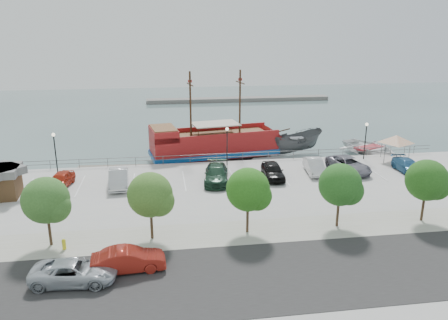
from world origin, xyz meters
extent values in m
plane|color=#485D5C|center=(0.00, 0.00, -1.00)|extent=(160.00, 160.00, 0.00)
cube|color=#272626|center=(0.00, -16.00, 0.01)|extent=(100.00, 8.00, 0.04)
cube|color=gray|center=(0.00, -10.00, 0.01)|extent=(100.00, 4.00, 0.05)
cylinder|color=#5C5D5F|center=(0.00, 7.80, 0.95)|extent=(50.00, 0.06, 0.06)
cylinder|color=#5C5D5F|center=(0.00, 7.80, 0.55)|extent=(50.00, 0.06, 0.06)
cube|color=slate|center=(10.00, 55.00, -0.60)|extent=(40.00, 3.00, 0.80)
cube|color=maroon|center=(-0.74, 12.23, 0.80)|extent=(15.73, 7.19, 2.46)
cube|color=#114E9B|center=(-0.74, 12.23, -0.01)|extent=(16.06, 7.52, 0.57)
cone|color=maroon|center=(7.48, 13.61, 0.80)|extent=(3.75, 4.99, 4.55)
cube|color=maroon|center=(-6.81, 11.20, 2.69)|extent=(3.59, 5.14, 1.33)
cube|color=brown|center=(-6.81, 11.20, 3.40)|extent=(3.34, 4.74, 0.11)
cube|color=brown|center=(-0.28, 12.31, 2.08)|extent=(12.84, 6.16, 0.14)
cube|color=maroon|center=(-1.12, 14.47, 2.36)|extent=(14.98, 2.71, 0.66)
cube|color=maroon|center=(-0.36, 9.99, 2.36)|extent=(14.98, 2.71, 0.66)
cylinder|color=#382111|center=(2.53, 12.78, 5.91)|extent=(0.26, 0.26, 7.77)
cylinder|color=#382111|center=(-3.55, 11.75, 5.91)|extent=(0.26, 0.26, 7.77)
cylinder|color=#382111|center=(2.53, 12.78, 8.28)|extent=(0.60, 2.82, 0.13)
cylinder|color=#382111|center=(-3.55, 11.75, 8.28)|extent=(0.60, 2.82, 0.13)
cube|color=beige|center=(-0.56, 12.26, 3.45)|extent=(6.02, 4.46, 0.11)
cylinder|color=#382111|center=(8.13, 13.72, 1.94)|extent=(2.35, 0.54, 0.56)
imported|color=#4C4E51|center=(9.84, 12.53, 0.44)|extent=(7.97, 4.97, 2.89)
imported|color=white|center=(18.87, 10.85, -0.21)|extent=(7.83, 9.06, 1.57)
cube|color=#696458|center=(-12.80, 9.20, -0.78)|extent=(7.91, 2.82, 0.44)
cube|color=gray|center=(7.11, 9.20, -0.80)|extent=(7.36, 4.88, 0.41)
cube|color=slate|center=(16.70, 9.20, -0.81)|extent=(6.58, 2.21, 0.37)
cube|color=#4E341E|center=(-21.43, 0.13, 1.09)|extent=(3.17, 3.17, 2.19)
cylinder|color=slate|center=(18.37, 7.03, 1.08)|extent=(0.09, 0.09, 2.17)
cylinder|color=slate|center=(20.78, 6.16, 1.08)|extent=(0.09, 0.09, 2.17)
cylinder|color=slate|center=(17.50, 4.63, 1.08)|extent=(0.09, 0.09, 2.17)
cylinder|color=slate|center=(19.90, 3.75, 1.08)|extent=(0.09, 0.09, 2.17)
pyramid|color=silver|center=(19.14, 5.39, 3.00)|extent=(5.31, 5.31, 0.89)
imported|color=#A6AEB6|center=(-12.52, -15.06, 0.70)|extent=(5.22, 2.73, 1.40)
imported|color=maroon|center=(-9.40, -14.16, 0.75)|extent=(4.67, 1.91, 1.51)
cylinder|color=yellow|center=(-13.96, -10.80, 0.32)|extent=(0.26, 0.26, 0.64)
sphere|color=yellow|center=(-13.96, -10.80, 0.66)|extent=(0.28, 0.28, 0.28)
cylinder|color=black|center=(-18.00, 6.50, 2.00)|extent=(0.12, 0.12, 4.00)
sphere|color=#FFF2CC|center=(-18.00, 6.50, 4.10)|extent=(0.36, 0.36, 0.36)
cylinder|color=black|center=(0.00, 6.50, 2.00)|extent=(0.12, 0.12, 4.00)
sphere|color=#FFF2CC|center=(0.00, 6.50, 4.10)|extent=(0.36, 0.36, 0.36)
cylinder|color=black|center=(16.00, 6.50, 2.00)|extent=(0.12, 0.12, 4.00)
sphere|color=#FFF2CC|center=(16.00, 6.50, 4.10)|extent=(0.36, 0.36, 0.36)
cylinder|color=#473321|center=(-15.00, -10.00, 1.10)|extent=(0.20, 0.20, 2.20)
sphere|color=#2F5822|center=(-15.00, -10.00, 3.40)|extent=(3.20, 3.20, 3.20)
sphere|color=#2F5822|center=(-14.40, -10.30, 3.00)|extent=(2.20, 2.20, 2.20)
cylinder|color=#473321|center=(-8.00, -10.00, 1.10)|extent=(0.20, 0.20, 2.20)
sphere|color=#385E22|center=(-8.00, -10.00, 3.40)|extent=(3.20, 3.20, 3.20)
sphere|color=#385E22|center=(-7.40, -10.30, 3.00)|extent=(2.20, 2.20, 2.20)
cylinder|color=#473321|center=(-1.00, -10.00, 1.10)|extent=(0.20, 0.20, 2.20)
sphere|color=#235A16|center=(-1.00, -10.00, 3.40)|extent=(3.20, 3.20, 3.20)
sphere|color=#235A16|center=(-0.40, -10.30, 3.00)|extent=(2.20, 2.20, 2.20)
cylinder|color=#473321|center=(6.00, -10.00, 1.10)|extent=(0.20, 0.20, 2.20)
sphere|color=#204F1A|center=(6.00, -10.00, 3.40)|extent=(3.20, 3.20, 3.20)
sphere|color=#204F1A|center=(6.60, -10.30, 3.00)|extent=(2.20, 2.20, 2.20)
cylinder|color=#473321|center=(13.00, -10.00, 1.10)|extent=(0.20, 0.20, 2.20)
sphere|color=#204D16|center=(13.00, -10.00, 3.40)|extent=(3.20, 3.20, 3.20)
sphere|color=#204D16|center=(13.60, -10.30, 3.00)|extent=(2.20, 2.20, 2.20)
imported|color=#AE2A14|center=(-16.73, 1.99, 0.72)|extent=(2.38, 4.44, 1.44)
imported|color=#BBBCBF|center=(-11.28, 1.37, 0.83)|extent=(2.06, 5.14, 1.66)
imported|color=#173524|center=(-1.87, 1.25, 0.81)|extent=(3.07, 5.88, 1.63)
imported|color=black|center=(3.90, 1.51, 0.80)|extent=(2.14, 4.81, 1.61)
imported|color=silver|center=(8.61, 2.47, 0.76)|extent=(2.13, 4.78, 1.52)
imported|color=slate|center=(12.32, 2.41, 0.78)|extent=(3.70, 6.05, 1.57)
imported|color=#2D6493|center=(18.45, 1.39, 0.68)|extent=(2.02, 4.72, 1.35)
camera|label=1|loc=(-6.99, -38.97, 14.67)|focal=35.00mm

